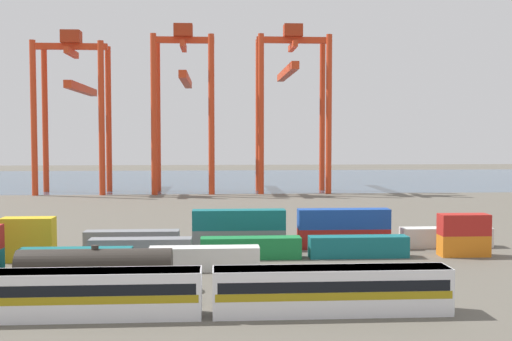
{
  "coord_description": "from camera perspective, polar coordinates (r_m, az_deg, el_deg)",
  "views": [
    {
      "loc": [
        13.57,
        -70.55,
        14.81
      ],
      "look_at": [
        19.77,
        27.13,
        9.4
      ],
      "focal_mm": 44.06,
      "sensor_mm": 36.0,
      "label": 1
    }
  ],
  "objects": [
    {
      "name": "shipping_container_13",
      "position": [
        78.13,
        9.27,
        -6.84
      ],
      "size": [
        12.1,
        2.44,
        2.6
      ],
      "primitive_type": "cube",
      "color": "#146066",
      "rests_on": "ground_plane"
    },
    {
      "name": "shipping_container_5",
      "position": [
        70.04,
        -4.71,
        -7.97
      ],
      "size": [
        12.1,
        2.44,
        2.6
      ],
      "primitive_type": "cube",
      "color": "silver",
      "rests_on": "ground_plane"
    },
    {
      "name": "ground_plane",
      "position": [
        112.36,
        -10.57,
        -4.47
      ],
      "size": [
        420.0,
        420.0,
        0.0
      ],
      "primitive_type": "plane",
      "color": "#5B564C"
    },
    {
      "name": "gantry_crane_east",
      "position": [
        168.74,
        3.23,
        7.32
      ],
      "size": [
        18.96,
        37.68,
        43.73
      ],
      "color": "red",
      "rests_on": "ground_plane"
    },
    {
      "name": "shipping_container_10",
      "position": [
        78.95,
        -19.98,
        -4.97
      ],
      "size": [
        6.04,
        2.44,
        2.6
      ],
      "primitive_type": "cube",
      "color": "gold",
      "rests_on": "shipping_container_9"
    },
    {
      "name": "shipping_container_9",
      "position": [
        79.35,
        -19.95,
        -6.83
      ],
      "size": [
        6.04,
        2.44,
        2.6
      ],
      "primitive_type": "cube",
      "color": "gold",
      "rests_on": "ground_plane"
    },
    {
      "name": "shipping_container_23",
      "position": [
        82.04,
        -1.56,
        -4.48
      ],
      "size": [
        12.1,
        2.44,
        2.6
      ],
      "primitive_type": "cube",
      "color": "#146066",
      "rests_on": "shipping_container_22"
    },
    {
      "name": "gantry_crane_west",
      "position": [
        170.93,
        -16.15,
        6.44
      ],
      "size": [
        18.16,
        34.55,
        41.58
      ],
      "color": "red",
      "rests_on": "ground_plane"
    },
    {
      "name": "shipping_container_26",
      "position": [
        87.86,
        16.86,
        -5.82
      ],
      "size": [
        12.1,
        2.44,
        2.6
      ],
      "primitive_type": "cube",
      "color": "silver",
      "rests_on": "ground_plane"
    },
    {
      "name": "shipping_container_25",
      "position": [
        83.68,
        7.96,
        -4.36
      ],
      "size": [
        12.1,
        2.44,
        2.6
      ],
      "primitive_type": "cube",
      "color": "#1C4299",
      "rests_on": "shipping_container_24"
    },
    {
      "name": "shipping_container_4",
      "position": [
        71.68,
        -16.05,
        -7.83
      ],
      "size": [
        12.1,
        2.44,
        2.6
      ],
      "primitive_type": "cube",
      "color": "#146066",
      "rests_on": "ground_plane"
    },
    {
      "name": "shipping_container_22",
      "position": [
        82.43,
        -1.56,
        -6.27
      ],
      "size": [
        12.1,
        2.44,
        2.6
      ],
      "primitive_type": "cube",
      "color": "slate",
      "rests_on": "ground_plane"
    },
    {
      "name": "gantry_crane_central",
      "position": [
        167.41,
        -6.54,
        7.06
      ],
      "size": [
        15.96,
        36.03,
        43.49
      ],
      "color": "red",
      "rests_on": "ground_plane"
    },
    {
      "name": "shipping_container_24",
      "position": [
        84.06,
        7.95,
        -6.12
      ],
      "size": [
        12.1,
        2.44,
        2.6
      ],
      "primitive_type": "cube",
      "color": "#AD211C",
      "rests_on": "ground_plane"
    },
    {
      "name": "harbour_water",
      "position": [
        215.45,
        -7.23,
        -0.8
      ],
      "size": [
        400.0,
        110.0,
        0.01
      ],
      "primitive_type": "cube",
      "color": "#384C60",
      "rests_on": "ground_plane"
    },
    {
      "name": "shipping_container_11",
      "position": [
        76.73,
        -10.4,
        -7.03
      ],
      "size": [
        12.1,
        2.44,
        2.6
      ],
      "primitive_type": "cube",
      "color": "slate",
      "rests_on": "ground_plane"
    },
    {
      "name": "passenger_train",
      "position": [
        53.71,
        -15.75,
        -10.6
      ],
      "size": [
        61.08,
        3.14,
        3.9
      ],
      "color": "silver",
      "rests_on": "ground_plane"
    },
    {
      "name": "shipping_container_21",
      "position": [
        83.09,
        -11.19,
        -6.26
      ],
      "size": [
        12.1,
        2.44,
        2.6
      ],
      "primitive_type": "cube",
      "color": "slate",
      "rests_on": "ground_plane"
    },
    {
      "name": "shipping_container_20",
      "position": [
        86.0,
        -20.41,
        -6.08
      ],
      "size": [
        6.04,
        2.44,
        2.6
      ],
      "primitive_type": "cube",
      "color": "maroon",
      "rests_on": "ground_plane"
    },
    {
      "name": "shipping_container_12",
      "position": [
        76.31,
        -0.47,
        -7.04
      ],
      "size": [
        12.1,
        2.44,
        2.6
      ],
      "primitive_type": "cube",
      "color": "#197538",
      "rests_on": "ground_plane"
    },
    {
      "name": "shipping_container_14",
      "position": [
        82.05,
        18.32,
        -6.48
      ],
      "size": [
        6.04,
        2.44,
        2.6
      ],
      "primitive_type": "cube",
      "color": "orange",
      "rests_on": "ground_plane"
    },
    {
      "name": "shipping_container_15",
      "position": [
        81.66,
        18.35,
        -4.68
      ],
      "size": [
        6.04,
        2.44,
        2.6
      ],
      "primitive_type": "cube",
      "color": "#AD211C",
      "rests_on": "shipping_container_14"
    }
  ]
}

